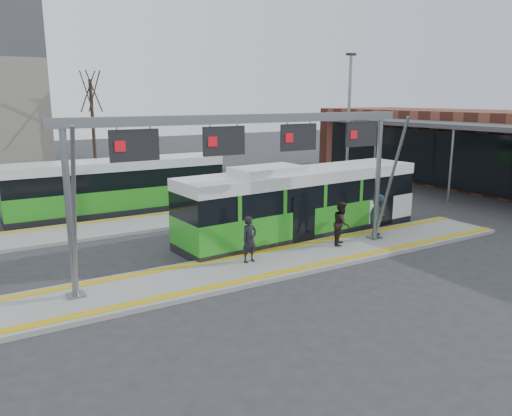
{
  "coord_description": "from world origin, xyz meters",
  "views": [
    {
      "loc": [
        -9.06,
        -14.31,
        5.89
      ],
      "look_at": [
        1.34,
        3.0,
        1.41
      ],
      "focal_mm": 35.0,
      "sensor_mm": 36.0,
      "label": 1
    }
  ],
  "objects_px": {
    "gantry": "(255,145)",
    "passenger_b": "(342,223)",
    "passenger_a": "(249,239)",
    "hero_bus": "(302,203)",
    "passenger_c": "(378,215)"
  },
  "relations": [
    {
      "from": "gantry",
      "to": "passenger_b",
      "type": "relative_size",
      "value": 7.49
    },
    {
      "from": "passenger_a",
      "to": "hero_bus",
      "type": "bearing_deg",
      "value": 21.64
    },
    {
      "from": "hero_bus",
      "to": "passenger_c",
      "type": "bearing_deg",
      "value": -44.33
    },
    {
      "from": "passenger_a",
      "to": "passenger_b",
      "type": "xyz_separation_m",
      "value": [
        4.24,
        -0.01,
        0.03
      ]
    },
    {
      "from": "hero_bus",
      "to": "gantry",
      "type": "bearing_deg",
      "value": -151.25
    },
    {
      "from": "passenger_b",
      "to": "passenger_c",
      "type": "bearing_deg",
      "value": -34.25
    },
    {
      "from": "hero_bus",
      "to": "passenger_b",
      "type": "bearing_deg",
      "value": -88.34
    },
    {
      "from": "hero_bus",
      "to": "passenger_a",
      "type": "height_order",
      "value": "hero_bus"
    },
    {
      "from": "passenger_a",
      "to": "gantry",
      "type": "bearing_deg",
      "value": -44.39
    },
    {
      "from": "passenger_b",
      "to": "passenger_c",
      "type": "height_order",
      "value": "passenger_c"
    },
    {
      "from": "passenger_a",
      "to": "passenger_c",
      "type": "xyz_separation_m",
      "value": [
        6.44,
        0.26,
        0.05
      ]
    },
    {
      "from": "passenger_a",
      "to": "passenger_b",
      "type": "bearing_deg",
      "value": -8.67
    },
    {
      "from": "passenger_c",
      "to": "hero_bus",
      "type": "bearing_deg",
      "value": 124.4
    },
    {
      "from": "hero_bus",
      "to": "passenger_a",
      "type": "bearing_deg",
      "value": -153.51
    },
    {
      "from": "hero_bus",
      "to": "passenger_c",
      "type": "height_order",
      "value": "hero_bus"
    }
  ]
}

